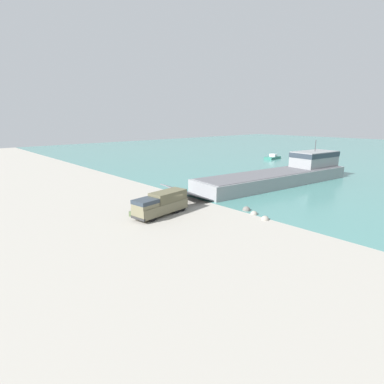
{
  "coord_description": "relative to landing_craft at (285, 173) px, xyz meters",
  "views": [
    {
      "loc": [
        30.81,
        -24.15,
        12.31
      ],
      "look_at": [
        -0.05,
        3.79,
        2.11
      ],
      "focal_mm": 28.0,
      "sensor_mm": 36.0,
      "label": 1
    }
  ],
  "objects": [
    {
      "name": "soldier_on_ramp",
      "position": [
        -2.31,
        -31.83,
        -1.04
      ],
      "size": [
        0.47,
        0.49,
        1.64
      ],
      "rotation": [
        0.0,
        0.0,
        5.54
      ],
      "color": "#6B664C",
      "rests_on": "ground_plane"
    },
    {
      "name": "moored_boat_a",
      "position": [
        -22.03,
        29.41,
        -1.48
      ],
      "size": [
        2.93,
        5.87,
        1.52
      ],
      "rotation": [
        0.0,
        0.0,
        3.19
      ],
      "color": "#2D7060",
      "rests_on": "ground_plane"
    },
    {
      "name": "military_truck",
      "position": [
        0.26,
        -30.65,
        -0.38
      ],
      "size": [
        3.49,
        8.25,
        2.98
      ],
      "rotation": [
        0.0,
        0.0,
        -1.44
      ],
      "color": "#6B664C",
      "rests_on": "ground_plane"
    },
    {
      "name": "ground_plane",
      "position": [
        -0.02,
        -28.63,
        -1.98
      ],
      "size": [
        240.0,
        240.0,
        0.0
      ],
      "primitive_type": "plane",
      "color": "#9E998E"
    },
    {
      "name": "shoreline_rock_a",
      "position": [
        6.49,
        -20.62,
        -1.98
      ],
      "size": [
        1.1,
        1.1,
        1.1
      ],
      "primitive_type": "sphere",
      "color": "#66605B",
      "rests_on": "ground_plane"
    },
    {
      "name": "shoreline_rock_c",
      "position": [
        8.3,
        -21.33,
        -1.98
      ],
      "size": [
        0.96,
        0.96,
        0.96
      ],
      "primitive_type": "sphere",
      "color": "gray",
      "rests_on": "ground_plane"
    },
    {
      "name": "shoreline_rock_b",
      "position": [
        10.53,
        -22.07,
        -1.98
      ],
      "size": [
        1.02,
        1.02,
        1.02
      ],
      "primitive_type": "sphere",
      "color": "gray",
      "rests_on": "ground_plane"
    },
    {
      "name": "cargo_crate",
      "position": [
        -1.88,
        -33.61,
        -1.66
      ],
      "size": [
        0.82,
        0.91,
        0.64
      ],
      "primitive_type": "cube",
      "rotation": [
        0.0,
        0.0,
        0.25
      ],
      "color": "#475638",
      "rests_on": "ground_plane"
    },
    {
      "name": "landing_craft",
      "position": [
        0.0,
        0.0,
        0.0
      ],
      "size": [
        12.31,
        41.51,
        8.02
      ],
      "rotation": [
        0.0,
        0.0,
        -0.13
      ],
      "color": "gray",
      "rests_on": "ground_plane"
    }
  ]
}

